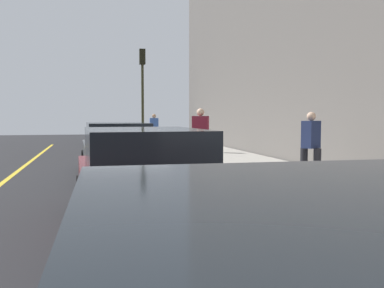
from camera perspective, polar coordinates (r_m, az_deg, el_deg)
The scene contains 10 objects.
ground_plane at distance 12.51m, azimuth -8.85°, elevation -4.05°, with size 56.00×56.00×0.00m, color black.
sidewalk at distance 13.19m, azimuth 5.61°, elevation -3.29°, with size 28.00×4.60×0.15m, color #A39E93.
lane_stripe_centre at distance 12.66m, azimuth -23.48°, elevation -4.21°, with size 28.00×0.14×0.01m, color gold.
parked_car_maroon at distance 6.38m, azimuth -6.76°, elevation -4.68°, with size 4.64×2.02×1.51m.
parked_car_charcoal at distance 12.11m, azimuth -10.13°, elevation -0.71°, with size 4.80×2.02×1.51m.
pedestrian_blue_coat at distance 22.55m, azimuth -5.14°, elevation 2.09°, with size 0.55×0.47×1.66m.
pedestrian_burgundy_coat at distance 12.96m, azimuth 1.15°, elevation 1.15°, with size 0.55×0.56×1.78m.
pedestrian_navy_coat at distance 10.60m, azimuth 15.75°, elevation 0.03°, with size 0.50×0.53×1.65m.
traffic_light_pole at distance 19.80m, azimuth -6.71°, elevation 8.28°, with size 0.35×0.26×4.62m.
rolling_suitcase at distance 12.57m, azimuth 0.83°, elevation -2.03°, with size 0.34×0.22×0.90m.
Camera 1 is at (-12.35, 1.02, 1.70)m, focal length 39.49 mm.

